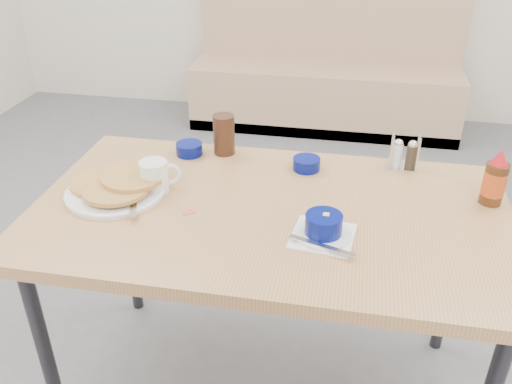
% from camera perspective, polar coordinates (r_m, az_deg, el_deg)
% --- Properties ---
extents(booth_bench, '(1.90, 0.56, 1.22)m').
position_cam_1_polar(booth_bench, '(4.07, 7.35, 11.91)').
color(booth_bench, tan).
rests_on(booth_bench, ground).
extents(dining_table, '(1.40, 0.80, 0.76)m').
position_cam_1_polar(dining_table, '(1.63, 1.46, -3.58)').
color(dining_table, tan).
rests_on(dining_table, ground).
extents(pancake_plate, '(0.30, 0.30, 0.05)m').
position_cam_1_polar(pancake_plate, '(1.71, -14.45, 0.54)').
color(pancake_plate, white).
rests_on(pancake_plate, dining_table).
extents(coffee_mug, '(0.12, 0.09, 0.10)m').
position_cam_1_polar(coffee_mug, '(1.69, -10.52, 1.69)').
color(coffee_mug, white).
rests_on(coffee_mug, dining_table).
extents(grits_setting, '(0.18, 0.19, 0.07)m').
position_cam_1_polar(grits_setting, '(1.46, 7.11, -3.73)').
color(grits_setting, white).
rests_on(grits_setting, dining_table).
extents(creamer_bowl, '(0.09, 0.09, 0.04)m').
position_cam_1_polar(creamer_bowl, '(1.91, -7.04, 4.52)').
color(creamer_bowl, '#040F62').
rests_on(creamer_bowl, dining_table).
extents(butter_bowl, '(0.09, 0.09, 0.04)m').
position_cam_1_polar(butter_bowl, '(1.81, 5.34, 2.97)').
color(butter_bowl, '#040F62').
rests_on(butter_bowl, dining_table).
extents(amber_tumbler, '(0.09, 0.09, 0.14)m').
position_cam_1_polar(amber_tumbler, '(1.89, -3.39, 6.06)').
color(amber_tumbler, '#351C10').
rests_on(amber_tumbler, dining_table).
extents(condiment_caddy, '(0.10, 0.06, 0.12)m').
position_cam_1_polar(condiment_caddy, '(1.87, 15.30, 3.65)').
color(condiment_caddy, silver).
rests_on(condiment_caddy, dining_table).
extents(syrup_bottle, '(0.07, 0.07, 0.17)m').
position_cam_1_polar(syrup_bottle, '(1.73, 23.83, 1.11)').
color(syrup_bottle, '#47230F').
rests_on(syrup_bottle, dining_table).
extents(sugar_wrapper, '(0.04, 0.04, 0.00)m').
position_cam_1_polar(sugar_wrapper, '(1.58, -7.09, -2.12)').
color(sugar_wrapper, '#D04551').
rests_on(sugar_wrapper, dining_table).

